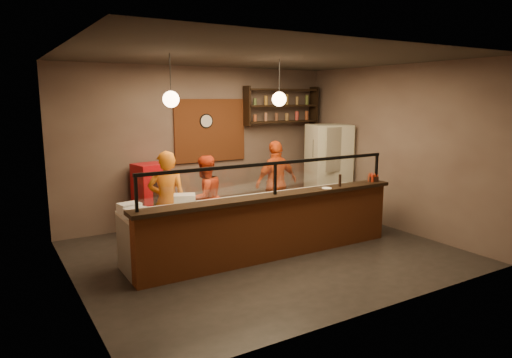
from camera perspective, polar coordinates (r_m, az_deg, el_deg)
floor at (r=7.78m, az=1.10°, el=-9.19°), size 6.00×6.00×0.00m
ceiling at (r=7.37m, az=1.19°, el=15.00°), size 6.00×6.00×0.00m
wall_back at (r=9.60m, az=-6.86°, el=4.22°), size 6.00×0.00×6.00m
wall_left at (r=6.35m, az=-22.40°, el=0.56°), size 0.00×5.00×5.00m
wall_right at (r=9.35m, az=16.93°, el=3.70°), size 0.00×5.00×5.00m
wall_front at (r=5.48m, az=15.21°, el=-0.43°), size 6.00×0.00×6.00m
brick_patch at (r=9.63m, az=-5.73°, el=6.06°), size 1.60×0.04×1.30m
service_counter at (r=7.39m, az=2.36°, el=-6.18°), size 4.60×0.25×1.00m
counter_ledge at (r=7.26m, az=2.39°, el=-2.16°), size 4.70×0.37×0.06m
worktop_cabinet at (r=7.81m, az=0.33°, el=-5.83°), size 4.60×0.75×0.85m
worktop at (r=7.70m, az=0.33°, el=-2.61°), size 4.60×0.75×0.05m
sneeze_guard at (r=7.19m, az=2.41°, el=0.49°), size 4.50×0.05×0.52m
wall_shelving at (r=10.33m, az=3.24°, el=9.13°), size 1.84×0.28×0.85m
wall_clock at (r=9.57m, az=-6.27°, el=7.22°), size 0.30×0.04×0.30m
pendant_left at (r=6.85m, az=-10.58°, el=9.79°), size 0.24×0.24×0.77m
pendant_right at (r=7.73m, az=2.91°, el=9.96°), size 0.24×0.24×0.77m
cook_left at (r=7.78m, az=-11.04°, el=-2.80°), size 0.74×0.62×1.72m
cook_mid at (r=8.34m, az=-6.39°, el=-2.38°), size 0.88×0.76×1.55m
cook_right at (r=9.34m, az=2.56°, el=-0.46°), size 1.04×0.50×1.72m
fridge at (r=10.22m, az=9.00°, el=1.13°), size 1.01×0.97×2.00m
red_cooler at (r=8.99m, az=-12.97°, el=-2.36°), size 0.67×0.63×1.34m
pizza_dough at (r=7.49m, az=-2.13°, el=-2.73°), size 0.60×0.60×0.01m
prep_tub_a at (r=6.96m, az=-15.55°, el=-3.52°), size 0.34×0.29×0.15m
prep_tub_b at (r=7.31m, az=-8.91°, el=-2.55°), size 0.41×0.37×0.17m
prep_tub_c at (r=6.65m, az=-14.77°, el=-4.13°), size 0.37×0.34×0.15m
rolling_pin at (r=6.95m, az=-11.90°, el=-3.80°), size 0.31×0.15×0.05m
condiment_caddy at (r=8.64m, az=14.42°, el=0.02°), size 0.20×0.18×0.09m
pepper_mill at (r=8.01m, az=10.45°, el=-0.17°), size 0.06×0.06×0.21m
small_plate at (r=7.80m, az=8.84°, el=-1.14°), size 0.18×0.18×0.01m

